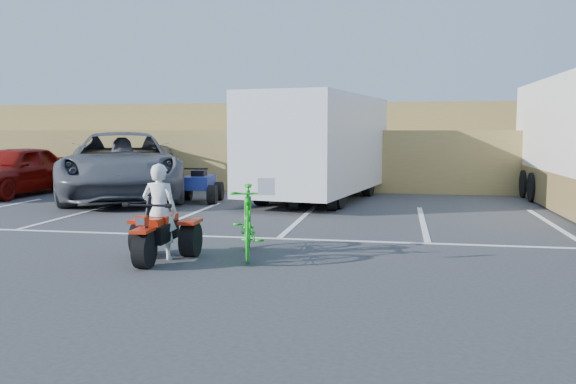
% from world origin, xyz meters
% --- Properties ---
extents(ground, '(100.00, 100.00, 0.00)m').
position_xyz_m(ground, '(0.00, 0.00, 0.00)').
color(ground, '#323234').
rests_on(ground, ground).
extents(parking_stripes, '(28.00, 5.16, 0.01)m').
position_xyz_m(parking_stripes, '(0.87, 4.07, 0.00)').
color(parking_stripes, white).
rests_on(parking_stripes, ground).
extents(grass_embankment, '(40.00, 8.50, 3.10)m').
position_xyz_m(grass_embankment, '(0.00, 15.48, 1.42)').
color(grass_embankment, olive).
rests_on(grass_embankment, ground).
extents(red_trike_atv, '(1.13, 1.48, 0.94)m').
position_xyz_m(red_trike_atv, '(-1.46, 0.18, 0.00)').
color(red_trike_atv, '#B5200A').
rests_on(red_trike_atv, ground).
extents(rider, '(0.56, 0.37, 1.49)m').
position_xyz_m(rider, '(-1.46, 0.33, 0.75)').
color(rider, white).
rests_on(rider, ground).
extents(green_dirt_bike, '(0.95, 1.95, 1.13)m').
position_xyz_m(green_dirt_bike, '(-0.18, 0.82, 0.57)').
color(green_dirt_bike, '#14BF19').
rests_on(green_dirt_bike, ground).
extents(grey_pickup, '(5.85, 7.73, 1.95)m').
position_xyz_m(grey_pickup, '(-5.86, 8.20, 0.98)').
color(grey_pickup, '#4E4F56').
rests_on(grey_pickup, ground).
extents(red_car, '(1.93, 4.58, 1.55)m').
position_xyz_m(red_car, '(-9.51, 8.34, 0.77)').
color(red_car, maroon).
rests_on(red_car, ground).
extents(cargo_trailer, '(3.69, 6.73, 2.97)m').
position_xyz_m(cargo_trailer, '(-0.11, 8.70, 1.61)').
color(cargo_trailer, silver).
rests_on(cargo_trailer, ground).
extents(quad_atv_blue, '(1.33, 1.66, 1.00)m').
position_xyz_m(quad_atv_blue, '(-3.31, 7.66, 0.00)').
color(quad_atv_blue, navy).
rests_on(quad_atv_blue, ground).
extents(quad_atv_green, '(1.31, 1.67, 1.03)m').
position_xyz_m(quad_atv_green, '(0.01, 6.99, 0.00)').
color(quad_atv_green, '#155C15').
rests_on(quad_atv_green, ground).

